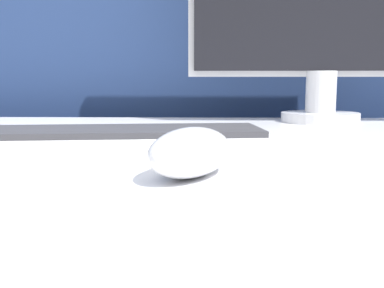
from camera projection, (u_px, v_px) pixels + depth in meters
partition_panel at (203, 154)px, 1.20m from camera, size 5.00×0.03×1.32m
computer_mouse_near at (191, 152)px, 0.41m from camera, size 0.10×0.13×0.04m
keyboard at (118, 137)px, 0.60m from camera, size 0.42×0.18×0.02m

